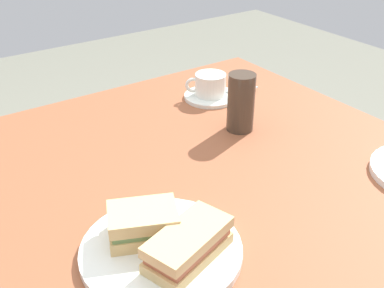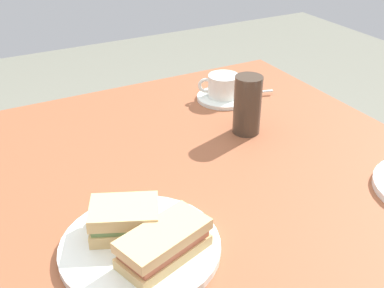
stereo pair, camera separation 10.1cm
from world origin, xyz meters
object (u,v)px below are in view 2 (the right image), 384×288
Objects in this scene: dining_table at (142,205)px; sandwich_back at (164,243)px; coffee_saucer at (223,98)px; sandwich_plate at (140,247)px; drinking_glass at (247,105)px; coffee_cup at (223,85)px; spoon at (250,93)px; sandwich_front at (125,219)px.

dining_table is 0.27m from sandwich_back.
sandwich_back is 1.14× the size of coffee_saucer.
sandwich_plate is 1.88× the size of drinking_glass.
coffee_cup is at bearing -129.55° from sandwich_back.
drinking_glass is at bearing 53.22° from spoon.
sandwich_back reaches higher than dining_table.
sandwich_back is at bearing 50.45° from coffee_cup.
coffee_cup reaches higher than sandwich_front.
sandwich_back is 0.63m from coffee_cup.
coffee_saucer is 0.08m from spoon.
coffee_saucer is 0.04m from coffee_cup.
dining_table is 11.95× the size of coffee_cup.
sandwich_plate is 1.86× the size of coffee_saucer.
drinking_glass is (-0.29, -0.06, 0.14)m from dining_table.
sandwich_front is 0.59m from coffee_saucer.
sandwich_plate reaches higher than coffee_saucer.
dining_table is at bearing 27.99° from spoon.
sandwich_front is 0.09m from sandwich_back.
dining_table is 0.23m from sandwich_plate.
drinking_glass reaches higher than coffee_saucer.
coffee_saucer is at bearing -144.90° from dining_table.
drinking_glass reaches higher than dining_table.
spoon is at bearing -152.01° from dining_table.
dining_table is 9.26× the size of sandwich_front.
spoon is 0.71× the size of drinking_glass.
sandwich_front reaches higher than sandwich_plate.
coffee_cup reaches higher than sandwich_plate.
sandwich_back is 1.56× the size of coffee_cup.
sandwich_front is (0.09, 0.16, 0.11)m from dining_table.
coffee_saucer reaches higher than dining_table.
sandwich_plate is at bearing 46.16° from coffee_cup.
coffee_cup is (-0.40, -0.48, 0.00)m from sandwich_back.
sandwich_plate is 0.65m from spoon.
coffee_cup is at bearing -137.03° from sandwich_front.
spoon is (-0.08, 0.02, -0.03)m from coffee_cup.
sandwich_front is at bearing -74.33° from sandwich_plate.
spoon is (-0.50, -0.42, 0.01)m from sandwich_plate.
drinking_glass is at bearing 75.33° from coffee_saucer.
sandwich_back reaches higher than spoon.
coffee_saucer is at bearing -104.67° from drinking_glass.
sandwich_front reaches higher than coffee_saucer.
coffee_cup is at bearing -144.69° from dining_table.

